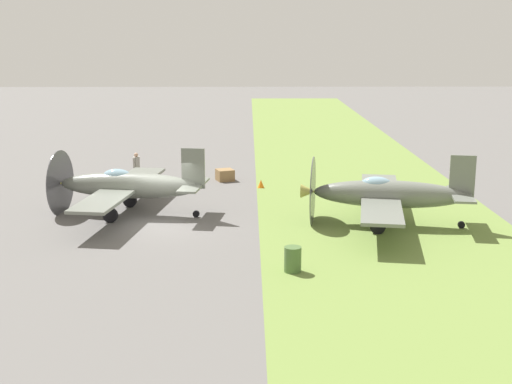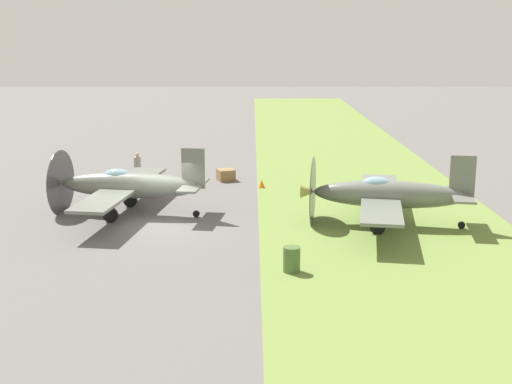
# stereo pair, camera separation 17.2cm
# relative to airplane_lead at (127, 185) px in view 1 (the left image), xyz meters

# --- Properties ---
(ground_plane) EXTENTS (160.00, 160.00, 0.00)m
(ground_plane) POSITION_rel_airplane_lead_xyz_m (-1.70, -1.77, -1.38)
(ground_plane) COLOR #605E5B
(grass_verge) EXTENTS (120.00, 11.00, 0.01)m
(grass_verge) POSITION_rel_airplane_lead_xyz_m (-1.70, -11.49, -1.38)
(grass_verge) COLOR olive
(grass_verge) RESTS_ON ground
(airplane_lead) EXTENTS (9.33, 7.41, 3.30)m
(airplane_lead) POSITION_rel_airplane_lead_xyz_m (0.00, 0.00, 0.00)
(airplane_lead) COLOR slate
(airplane_lead) RESTS_ON ground
(airplane_wingman) EXTENTS (9.34, 7.44, 3.30)m
(airplane_wingman) POSITION_rel_airplane_lead_xyz_m (-1.89, -11.48, 0.00)
(airplane_wingman) COLOR slate
(airplane_wingman) RESTS_ON ground
(ground_crew_mechanic) EXTENTS (0.59, 0.38, 1.73)m
(ground_crew_mechanic) POSITION_rel_airplane_lead_xyz_m (6.78, 0.63, -0.47)
(ground_crew_mechanic) COLOR #9E998E
(ground_crew_mechanic) RESTS_ON ground
(fuel_drum) EXTENTS (0.60, 0.60, 0.90)m
(fuel_drum) POSITION_rel_airplane_lead_xyz_m (-7.85, -7.09, -0.93)
(fuel_drum) COLOR #476633
(fuel_drum) RESTS_ON ground
(supply_crate) EXTENTS (1.15, 1.15, 0.64)m
(supply_crate) POSITION_rel_airplane_lead_xyz_m (7.52, -4.23, -1.06)
(supply_crate) COLOR olive
(supply_crate) RESTS_ON ground
(runway_marker_cone) EXTENTS (0.36, 0.36, 0.44)m
(runway_marker_cone) POSITION_rel_airplane_lead_xyz_m (5.62, -6.23, -1.16)
(runway_marker_cone) COLOR orange
(runway_marker_cone) RESTS_ON ground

